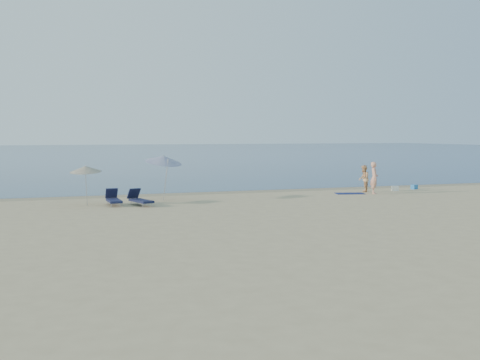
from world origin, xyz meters
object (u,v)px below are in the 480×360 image
person_right (364,179)px  umbrella_near (164,159)px  person_left (374,178)px  blue_cooler (414,187)px

person_right → umbrella_near: 12.42m
person_left → umbrella_near: bearing=112.3°
blue_cooler → umbrella_near: (-16.33, -1.02, 2.03)m
person_right → blue_cooler: size_ratio=4.04×
person_right → blue_cooler: (4.00, 0.54, -0.67)m
blue_cooler → person_right: bearing=168.1°
person_left → blue_cooler: size_ratio=4.67×
umbrella_near → blue_cooler: bearing=-19.5°
blue_cooler → umbrella_near: umbrella_near is taller
blue_cooler → umbrella_near: 16.49m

